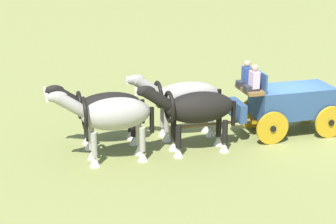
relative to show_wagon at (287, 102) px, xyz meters
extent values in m
plane|color=olive|center=(-0.18, 0.04, -1.12)|extent=(220.00, 220.00, 0.00)
cube|color=#2D4C7A|center=(-0.18, 0.04, 0.02)|extent=(2.87, 1.85, 0.99)
cube|color=brown|center=(1.36, -0.29, 0.56)|extent=(0.80, 1.28, 0.12)
cube|color=#2D4C7A|center=(1.76, -0.38, -0.12)|extent=(0.46, 1.09, 0.60)
cube|color=#2D4C7A|center=(1.07, -0.23, 0.89)|extent=(0.31, 1.18, 0.55)
cube|color=gold|center=(-0.18, 0.04, -0.57)|extent=(2.89, 0.77, 0.16)
cylinder|color=gold|center=(1.02, 0.56, -0.57)|extent=(1.10, 0.31, 1.11)
cylinder|color=black|center=(1.02, 0.56, -0.57)|extent=(0.23, 0.22, 0.20)
cylinder|color=gold|center=(0.70, -0.93, -0.57)|extent=(1.10, 0.31, 1.11)
cylinder|color=black|center=(0.70, -0.93, -0.57)|extent=(0.23, 0.22, 0.20)
cylinder|color=gold|center=(-1.05, 1.01, -0.57)|extent=(1.10, 0.31, 1.11)
cylinder|color=black|center=(-1.05, 1.01, -0.57)|extent=(0.23, 0.22, 0.20)
cylinder|color=gold|center=(-1.37, -0.48, -0.57)|extent=(1.10, 0.31, 1.11)
cylinder|color=black|center=(-1.37, -0.48, -0.57)|extent=(0.23, 0.22, 0.20)
cylinder|color=brown|center=(2.39, -0.51, -0.52)|extent=(2.56, 0.65, 0.10)
cube|color=#2D2D33|center=(1.54, -0.03, 0.70)|extent=(0.46, 0.40, 0.16)
cube|color=silver|center=(1.43, -0.01, 0.97)|extent=(0.31, 0.40, 0.55)
sphere|color=tan|center=(1.43, -0.01, 1.36)|extent=(0.22, 0.22, 0.22)
cube|color=#2D2D33|center=(1.42, -0.60, 0.70)|extent=(0.46, 0.40, 0.16)
cube|color=#334C99|center=(1.30, -0.58, 0.97)|extent=(0.31, 0.40, 0.55)
sphere|color=tan|center=(1.30, -0.58, 1.36)|extent=(0.22, 0.22, 0.22)
ellipsoid|color=black|center=(3.41, -0.07, 0.33)|extent=(2.32, 1.41, 0.98)
cylinder|color=black|center=(4.20, 0.03, -0.45)|extent=(0.18, 0.18, 0.73)
cone|color=silver|center=(4.20, 0.03, -0.97)|extent=(0.30, 0.30, 0.31)
cylinder|color=black|center=(4.09, -0.49, -0.45)|extent=(0.18, 0.18, 0.73)
cone|color=silver|center=(4.09, -0.49, -0.97)|extent=(0.30, 0.30, 0.31)
cylinder|color=black|center=(2.73, 0.35, -0.45)|extent=(0.18, 0.18, 0.73)
cone|color=silver|center=(2.73, 0.35, -0.97)|extent=(0.30, 0.30, 0.31)
cylinder|color=black|center=(2.61, -0.17, -0.45)|extent=(0.18, 0.18, 0.73)
cone|color=silver|center=(2.61, -0.17, -0.97)|extent=(0.30, 0.30, 0.31)
cylinder|color=black|center=(4.72, -0.35, 0.73)|extent=(1.00, 0.55, 0.81)
ellipsoid|color=black|center=(5.08, -0.43, 0.99)|extent=(0.64, 0.38, 0.32)
cube|color=silver|center=(5.35, -0.49, 0.99)|extent=(0.08, 0.11, 0.24)
torus|color=black|center=(4.36, -0.27, 0.43)|extent=(0.33, 1.00, 1.00)
cylinder|color=black|center=(2.30, 0.17, 0.03)|extent=(0.14, 0.14, 0.80)
ellipsoid|color=#9E998E|center=(3.13, -1.34, 0.34)|extent=(2.32, 1.31, 0.87)
cylinder|color=#9E998E|center=(3.93, -1.27, -0.41)|extent=(0.18, 0.18, 0.76)
cone|color=silver|center=(3.93, -1.27, -0.96)|extent=(0.30, 0.30, 0.33)
cylinder|color=#9E998E|center=(3.83, -1.74, -0.41)|extent=(0.18, 0.18, 0.76)
cone|color=silver|center=(3.83, -1.74, -0.96)|extent=(0.30, 0.30, 0.33)
cylinder|color=#9E998E|center=(2.44, -0.94, -0.41)|extent=(0.18, 0.18, 0.76)
cone|color=silver|center=(2.44, -0.94, -0.96)|extent=(0.30, 0.30, 0.33)
cylinder|color=#9E998E|center=(2.34, -1.41, -0.41)|extent=(0.18, 0.18, 0.76)
cone|color=silver|center=(2.34, -1.41, -0.96)|extent=(0.30, 0.30, 0.33)
cylinder|color=#9E998E|center=(4.46, -1.62, 0.73)|extent=(1.00, 0.55, 0.81)
ellipsoid|color=#9E998E|center=(4.82, -1.70, 0.99)|extent=(0.64, 0.38, 0.32)
cube|color=silver|center=(5.09, -1.76, 0.99)|extent=(0.08, 0.11, 0.24)
torus|color=black|center=(4.10, -1.55, 0.44)|extent=(0.31, 0.91, 0.90)
cylinder|color=black|center=(2.02, -1.10, 0.04)|extent=(0.14, 0.14, 0.80)
ellipsoid|color=#9E998E|center=(5.95, -0.62, 0.36)|extent=(2.22, 1.39, 0.97)
cylinder|color=#9E998E|center=(6.71, -0.51, -0.43)|extent=(0.18, 0.18, 0.75)
cone|color=silver|center=(6.71, -0.51, -0.96)|extent=(0.30, 0.30, 0.32)
cylinder|color=#9E998E|center=(6.60, -1.03, -0.43)|extent=(0.18, 0.18, 0.75)
cone|color=silver|center=(6.60, -1.03, -0.96)|extent=(0.30, 0.30, 0.32)
cylinder|color=#9E998E|center=(5.30, -0.20, -0.43)|extent=(0.18, 0.18, 0.75)
cone|color=silver|center=(5.30, -0.20, -0.96)|extent=(0.30, 0.30, 0.32)
cylinder|color=#9E998E|center=(5.19, -0.73, -0.43)|extent=(0.18, 0.18, 0.75)
cone|color=silver|center=(5.19, -0.73, -0.96)|extent=(0.30, 0.30, 0.32)
cylinder|color=#9E998E|center=(7.22, -0.89, 0.77)|extent=(1.00, 0.55, 0.81)
ellipsoid|color=#9E998E|center=(7.58, -0.97, 1.03)|extent=(0.64, 0.38, 0.32)
cube|color=silver|center=(7.85, -1.03, 1.03)|extent=(0.08, 0.11, 0.24)
torus|color=black|center=(6.86, -0.81, 0.46)|extent=(0.33, 1.00, 1.00)
cylinder|color=black|center=(4.89, -0.39, 0.06)|extent=(0.14, 0.14, 0.80)
ellipsoid|color=black|center=(5.68, -1.89, 0.20)|extent=(2.21, 1.28, 0.86)
cylinder|color=black|center=(6.44, -1.81, -0.50)|extent=(0.18, 0.18, 0.67)
cone|color=silver|center=(6.44, -1.81, -0.98)|extent=(0.30, 0.30, 0.29)
cylinder|color=black|center=(6.34, -2.27, -0.50)|extent=(0.18, 0.18, 0.67)
cone|color=silver|center=(6.34, -2.27, -0.98)|extent=(0.30, 0.30, 0.29)
cylinder|color=black|center=(5.02, -1.50, -0.50)|extent=(0.18, 0.18, 0.67)
cone|color=silver|center=(5.02, -1.50, -0.98)|extent=(0.30, 0.30, 0.29)
cylinder|color=black|center=(4.92, -1.97, -0.50)|extent=(0.18, 0.18, 0.67)
cone|color=silver|center=(4.92, -1.97, -0.98)|extent=(0.30, 0.30, 0.29)
cylinder|color=black|center=(6.95, -2.16, 0.59)|extent=(1.00, 0.55, 0.81)
ellipsoid|color=black|center=(7.31, -2.24, 0.85)|extent=(0.64, 0.38, 0.32)
cube|color=silver|center=(7.58, -2.30, 0.85)|extent=(0.08, 0.11, 0.24)
torus|color=black|center=(6.59, -2.08, 0.30)|extent=(0.31, 0.90, 0.90)
cylinder|color=black|center=(4.61, -1.66, -0.10)|extent=(0.14, 0.14, 0.80)
camera|label=1|loc=(11.29, 12.84, 5.44)|focal=55.48mm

